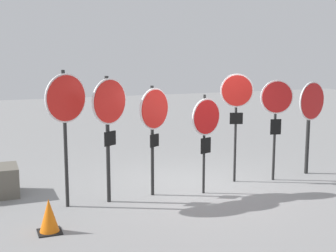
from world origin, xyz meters
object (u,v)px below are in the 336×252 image
Objects in this scene: stop_sign_3 at (206,123)px; stop_sign_4 at (237,101)px; traffic_cone_0 at (49,216)px; stop_sign_1 at (109,114)px; stop_sign_2 at (154,118)px; stop_sign_6 at (311,110)px; stop_sign_5 at (276,107)px; stop_sign_0 at (66,108)px.

stop_sign_4 is at bearing 9.91° from stop_sign_3.
traffic_cone_0 is (-3.15, -0.93, -1.15)m from stop_sign_3.
stop_sign_1 reaches higher than stop_sign_4.
stop_sign_1 reaches higher than traffic_cone_0.
stop_sign_2 is 3.87m from stop_sign_6.
stop_sign_3 is 0.90× the size of stop_sign_5.
stop_sign_3 is 3.48m from traffic_cone_0.
stop_sign_5 is 1.08m from stop_sign_6.
traffic_cone_0 is at bearing -141.78° from stop_sign_0.
stop_sign_2 is (1.68, 0.09, -0.27)m from stop_sign_0.
stop_sign_0 is at bearing 65.79° from traffic_cone_0.
stop_sign_5 reaches higher than stop_sign_6.
stop_sign_1 is 1.20× the size of stop_sign_3.
stop_sign_6 is (5.54, 0.33, -0.32)m from stop_sign_0.
stop_sign_1 is at bearing 157.32° from stop_sign_2.
stop_sign_4 is at bearing -179.92° from stop_sign_5.
traffic_cone_0 is (-2.17, -1.19, -1.28)m from stop_sign_2.
stop_sign_4 is (3.62, 0.34, -0.05)m from stop_sign_0.
stop_sign_2 is 1.09× the size of stop_sign_3.
stop_sign_6 reaches higher than stop_sign_3.
stop_sign_2 is 1.97m from stop_sign_4.
traffic_cone_0 is at bearing -143.34° from stop_sign_4.
stop_sign_6 is (1.92, -0.01, -0.27)m from stop_sign_4.
stop_sign_3 is at bearing -31.27° from stop_sign_0.
stop_sign_5 is at bearing -27.56° from stop_sign_2.
stop_sign_4 is 1.10× the size of stop_sign_6.
stop_sign_6 is at bearing -25.09° from stop_sign_2.
traffic_cone_0 is (-1.27, -1.09, -1.41)m from stop_sign_1.
stop_sign_6 is at bearing -24.14° from stop_sign_0.
stop_sign_3 is at bearing -43.65° from stop_sign_2.
stop_sign_2 reaches higher than traffic_cone_0.
stop_sign_1 is 1.09× the size of stop_sign_2.
stop_sign_1 is at bearing -164.57° from stop_sign_5.
stop_sign_4 is (2.85, 0.35, 0.09)m from stop_sign_1.
stop_sign_1 is 1.07× the size of stop_sign_5.
stop_sign_0 is 1.17× the size of stop_sign_6.
stop_sign_3 is 1.15m from stop_sign_4.
stop_sign_3 is at bearing -35.51° from stop_sign_1.
stop_sign_1 is 3.71m from stop_sign_5.
stop_sign_0 is at bearing -157.22° from stop_sign_4.
stop_sign_5 is 5.30m from traffic_cone_0.
stop_sign_4 is 1.94m from stop_sign_6.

